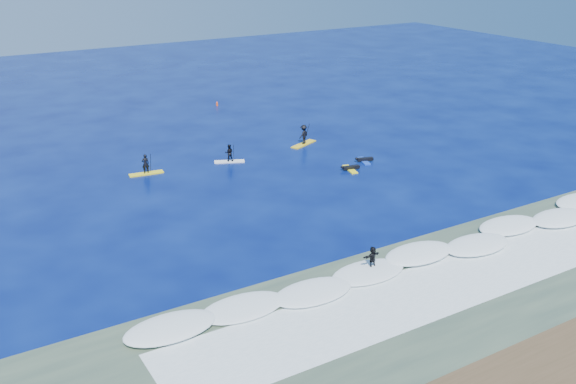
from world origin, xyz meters
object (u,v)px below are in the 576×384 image
sup_paddler_left (146,167)px  prone_paddler_near (350,168)px  wave_surfer (372,258)px  marker_buoy (217,104)px  sup_paddler_center (229,155)px  sup_paddler_right (304,136)px  prone_paddler_far (364,160)px

sup_paddler_left → prone_paddler_near: 17.01m
prone_paddler_near → wave_surfer: 17.60m
sup_paddler_left → marker_buoy: bearing=57.8°
sup_paddler_center → wave_surfer: bearing=-70.5°
prone_paddler_near → marker_buoy: 25.88m
sup_paddler_right → prone_paddler_far: size_ratio=1.49×
sup_paddler_center → wave_surfer: size_ratio=1.36×
prone_paddler_near → marker_buoy: (-0.21, 25.88, 0.10)m
sup_paddler_left → sup_paddler_right: sup_paddler_right is taller
sup_paddler_center → marker_buoy: (7.63, 18.83, -0.44)m
prone_paddler_far → wave_surfer: size_ratio=1.10×
wave_surfer → marker_buoy: 41.81m
sup_paddler_left → wave_surfer: size_ratio=1.47×
sup_paddler_right → marker_buoy: bearing=68.1°
prone_paddler_far → wave_surfer: 19.82m
sup_paddler_right → prone_paddler_near: (-0.41, -8.01, -0.71)m
sup_paddler_center → marker_buoy: sup_paddler_center is taller
sup_paddler_left → wave_surfer: 23.48m
sup_paddler_left → prone_paddler_near: (15.09, -7.83, -0.47)m
sup_paddler_center → wave_surfer: (-1.47, -21.98, 0.11)m
wave_surfer → marker_buoy: size_ratio=3.44×
sup_paddler_left → prone_paddler_far: 18.67m
sup_paddler_center → prone_paddler_far: size_ratio=1.24×
sup_paddler_center → prone_paddler_near: bearing=-18.6°
sup_paddler_right → wave_surfer: 24.91m
sup_paddler_center → prone_paddler_far: sup_paddler_center is taller
sup_paddler_right → marker_buoy: sup_paddler_right is taller
sup_paddler_center → sup_paddler_right: 8.31m
marker_buoy → wave_surfer: bearing=-102.6°
sup_paddler_right → wave_surfer: bearing=-136.9°
sup_paddler_center → sup_paddler_left: bearing=-162.8°
sup_paddler_right → wave_surfer: sup_paddler_right is taller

